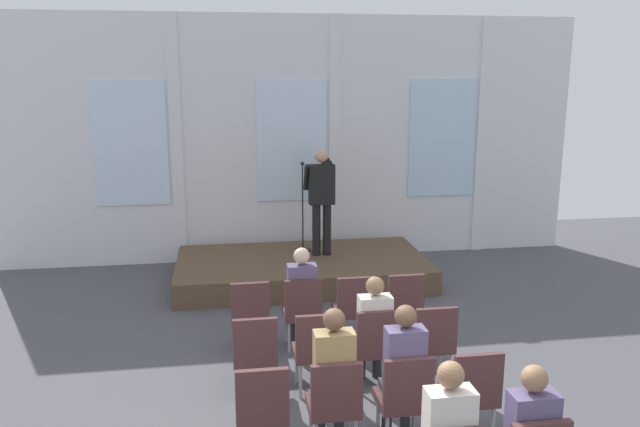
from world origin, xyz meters
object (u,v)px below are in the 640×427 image
speaker (321,194)px  chair_r2_c1 (334,400)px  chair_r0_c3 (403,303)px  chair_r0_c2 (354,305)px  chair_r1_c1 (316,347)px  chair_r2_c0 (262,406)px  audience_r2_c1 (333,373)px  audience_r2_c2 (403,368)px  audience_r0_c1 (302,292)px  chair_r2_c3 (472,389)px  chair_r0_c0 (250,311)px  chair_r1_c3 (432,339)px  chair_r2_c2 (405,395)px  chair_r1_c0 (255,351)px  mic_stand (303,232)px  audience_r1_c2 (373,325)px  chair_r0_c1 (302,308)px  chair_r1_c2 (375,343)px

speaker → chair_r2_c1: bearing=-97.6°
speaker → chair_r0_c3: 3.01m
chair_r0_c2 → chair_r1_c1: size_ratio=1.00×
chair_r1_c1 → chair_r2_c0: 1.31m
speaker → chair_r2_c0: 5.32m
audience_r2_c1 → audience_r2_c2: bearing=0.0°
audience_r0_c1 → chair_r2_c0: audience_r0_c1 is taller
speaker → audience_r2_c1: (-0.68, -5.00, -0.65)m
chair_r2_c3 → chair_r0_c3: bearing=90.0°
speaker → audience_r0_c1: bearing=-104.0°
chair_r0_c0 → chair_r0_c2: 1.30m
audience_r0_c1 → chair_r2_c0: (-0.65, -2.35, -0.19)m
chair_r1_c1 → chair_r1_c3: same height
chair_r0_c3 → chair_r2_c2: 2.36m
chair_r0_c0 → chair_r2_c3: bearing=-49.4°
chair_r1_c0 → chair_r2_c1: (0.65, -1.13, 0.00)m
chair_r0_c2 → audience_r2_c2: size_ratio=0.68×
speaker → chair_r0_c0: size_ratio=1.89×
chair_r2_c2 → chair_r1_c3: bearing=60.2°
mic_stand → chair_r0_c0: (-1.05, -3.06, -0.18)m
audience_r0_c1 → chair_r2_c2: audience_r0_c1 is taller
audience_r0_c1 → chair_r1_c1: (-0.00, -1.22, -0.19)m
audience_r2_c1 → audience_r2_c2: size_ratio=1.01×
mic_stand → audience_r2_c1: size_ratio=1.12×
chair_r1_c0 → audience_r0_c1: bearing=61.9°
chair_r1_c3 → chair_r2_c3: 1.13m
chair_r2_c1 → chair_r2_c2: (0.65, 0.00, 0.00)m
mic_stand → chair_r2_c0: 5.44m
audience_r1_c2 → chair_r2_c3: size_ratio=1.35×
chair_r1_c3 → chair_r2_c3: size_ratio=1.00×
chair_r0_c1 → chair_r1_c1: 1.13m
chair_r0_c1 → chair_r2_c0: 2.36m
audience_r2_c1 → chair_r2_c1: bearing=-90.0°
chair_r1_c2 → chair_r2_c0: 1.72m
audience_r1_c2 → audience_r0_c1: bearing=119.8°
audience_r0_c1 → audience_r2_c2: (0.65, -2.27, 0.04)m
speaker → audience_r2_c2: 5.04m
audience_r2_c1 → audience_r2_c2: audience_r2_c1 is taller
chair_r1_c0 → chair_r0_c0: bearing=90.0°
chair_r0_c3 → chair_r2_c3: (0.00, -2.27, 0.00)m
chair_r1_c0 → chair_r1_c3: size_ratio=1.00×
audience_r2_c1 → mic_stand: bearing=85.7°
chair_r0_c2 → chair_r0_c3: (0.65, 0.00, 0.00)m
mic_stand → audience_r0_c1: size_ratio=1.19×
chair_r0_c1 → chair_r1_c1: bearing=-90.0°
audience_r1_c2 → chair_r2_c3: audience_r1_c2 is taller
mic_stand → audience_r1_c2: size_ratio=1.22×
chair_r1_c0 → chair_r2_c3: same height
audience_r0_c1 → audience_r2_c1: (0.00, -2.27, 0.04)m
speaker → chair_r0_c2: bearing=-90.7°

